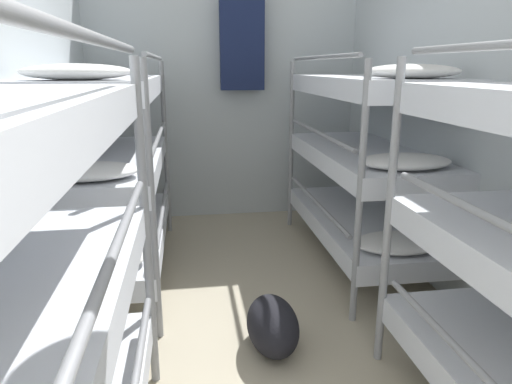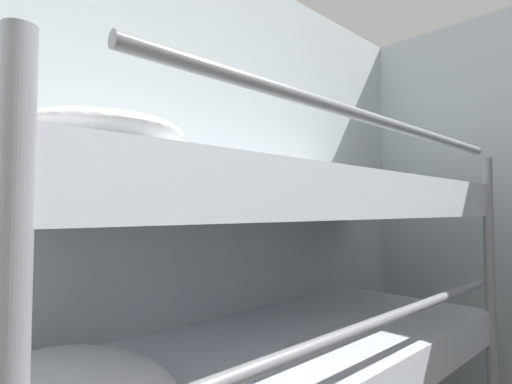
# 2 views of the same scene
# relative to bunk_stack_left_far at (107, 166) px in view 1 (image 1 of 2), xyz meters

# --- Properties ---
(wall_back) EXTENTS (2.88, 0.06, 2.51)m
(wall_back) POSITION_rel_bunk_stack_left_far_xyz_m (0.99, 1.49, 0.36)
(wall_back) COLOR silver
(wall_back) RESTS_ON ground_plane
(bunk_stack_left_far) EXTENTS (0.79, 1.92, 1.68)m
(bunk_stack_left_far) POSITION_rel_bunk_stack_left_far_xyz_m (0.00, 0.00, 0.00)
(bunk_stack_left_far) COLOR gray
(bunk_stack_left_far) RESTS_ON ground_plane
(bunk_stack_right_far) EXTENTS (0.79, 1.92, 1.68)m
(bunk_stack_right_far) POSITION_rel_bunk_stack_left_far_xyz_m (1.98, 0.00, 0.00)
(bunk_stack_right_far) COLOR gray
(bunk_stack_right_far) RESTS_ON ground_plane
(duffel_bag) EXTENTS (0.30, 0.51, 0.30)m
(duffel_bag) POSITION_rel_bunk_stack_left_far_xyz_m (1.04, -1.10, -0.75)
(duffel_bag) COLOR black
(duffel_bag) RESTS_ON ground_plane
(hanging_coat) EXTENTS (0.44, 0.12, 0.90)m
(hanging_coat) POSITION_rel_bunk_stack_left_far_xyz_m (1.16, 1.34, 0.92)
(hanging_coat) COLOR #192347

